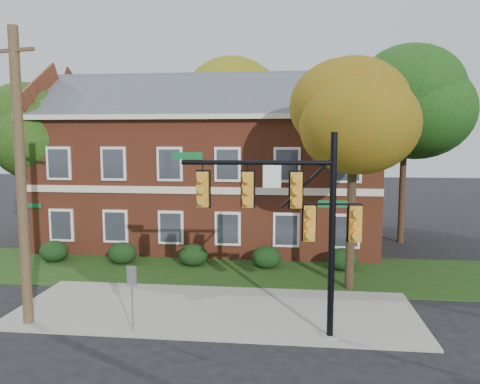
# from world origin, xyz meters

# --- Properties ---
(ground) EXTENTS (120.00, 120.00, 0.00)m
(ground) POSITION_xyz_m (0.00, 0.00, 0.00)
(ground) COLOR black
(ground) RESTS_ON ground
(sidewalk) EXTENTS (14.00, 5.00, 0.08)m
(sidewalk) POSITION_xyz_m (0.00, 1.00, 0.04)
(sidewalk) COLOR gray
(sidewalk) RESTS_ON ground
(grass_strip) EXTENTS (30.00, 6.00, 0.04)m
(grass_strip) POSITION_xyz_m (0.00, 6.00, 0.02)
(grass_strip) COLOR #193811
(grass_strip) RESTS_ON ground
(apartment_building) EXTENTS (18.80, 8.80, 9.74)m
(apartment_building) POSITION_xyz_m (-2.00, 11.95, 4.99)
(apartment_building) COLOR brown
(apartment_building) RESTS_ON ground
(hedge_far_left) EXTENTS (1.40, 1.26, 1.05)m
(hedge_far_left) POSITION_xyz_m (-9.00, 6.70, 0.53)
(hedge_far_left) COLOR black
(hedge_far_left) RESTS_ON ground
(hedge_left) EXTENTS (1.40, 1.26, 1.05)m
(hedge_left) POSITION_xyz_m (-5.50, 6.70, 0.53)
(hedge_left) COLOR black
(hedge_left) RESTS_ON ground
(hedge_center) EXTENTS (1.40, 1.26, 1.05)m
(hedge_center) POSITION_xyz_m (-2.00, 6.70, 0.53)
(hedge_center) COLOR black
(hedge_center) RESTS_ON ground
(hedge_right) EXTENTS (1.40, 1.26, 1.05)m
(hedge_right) POSITION_xyz_m (1.50, 6.70, 0.53)
(hedge_right) COLOR black
(hedge_right) RESTS_ON ground
(hedge_far_right) EXTENTS (1.40, 1.26, 1.05)m
(hedge_far_right) POSITION_xyz_m (5.00, 6.70, 0.53)
(hedge_far_right) COLOR black
(hedge_far_right) RESTS_ON ground
(tree_near_right) EXTENTS (4.50, 4.25, 8.58)m
(tree_near_right) POSITION_xyz_m (5.22, 3.87, 6.67)
(tree_near_right) COLOR black
(tree_near_right) RESTS_ON ground
(tree_left_rear) EXTENTS (5.40, 5.10, 8.88)m
(tree_left_rear) POSITION_xyz_m (-11.73, 10.84, 6.68)
(tree_left_rear) COLOR black
(tree_left_rear) RESTS_ON ground
(tree_right_rear) EXTENTS (6.30, 5.95, 10.62)m
(tree_right_rear) POSITION_xyz_m (9.31, 12.81, 8.12)
(tree_right_rear) COLOR black
(tree_right_rear) RESTS_ON ground
(tree_far_rear) EXTENTS (6.84, 6.46, 11.52)m
(tree_far_rear) POSITION_xyz_m (-0.66, 19.79, 8.84)
(tree_far_rear) COLOR black
(tree_far_rear) RESTS_ON ground
(traffic_signal) EXTENTS (5.61, 0.55, 6.26)m
(traffic_signal) POSITION_xyz_m (2.72, -0.97, 3.89)
(traffic_signal) COLOR gray
(traffic_signal) RESTS_ON ground
(utility_pole) EXTENTS (1.47, 0.40, 9.50)m
(utility_pole) POSITION_xyz_m (-5.88, -0.87, 4.82)
(utility_pole) COLOR #463421
(utility_pole) RESTS_ON ground
(sign_post) EXTENTS (0.31, 0.08, 2.15)m
(sign_post) POSITION_xyz_m (-2.25, -1.13, 1.46)
(sign_post) COLOR slate
(sign_post) RESTS_ON ground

